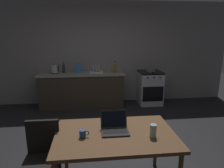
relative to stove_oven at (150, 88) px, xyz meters
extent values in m
plane|color=black|center=(-1.28, -2.13, -0.44)|extent=(12.00, 12.00, 0.00)
cube|color=gray|center=(-0.98, 0.35, 0.90)|extent=(6.40, 0.10, 2.68)
cube|color=#382D23|center=(-1.81, 0.00, -0.02)|extent=(2.10, 0.60, 0.84)
cube|color=gray|center=(-1.81, 0.00, 0.42)|extent=(2.16, 0.64, 0.04)
cube|color=#B7BABF|center=(0.00, 0.00, -0.02)|extent=(0.60, 0.60, 0.84)
cube|color=black|center=(0.00, 0.00, 0.42)|extent=(0.60, 0.60, 0.04)
cube|color=black|center=(0.00, -0.30, -0.09)|extent=(0.54, 0.01, 0.39)
cylinder|color=black|center=(-0.16, -0.31, 0.34)|extent=(0.04, 0.02, 0.04)
cylinder|color=black|center=(0.00, -0.31, 0.34)|extent=(0.04, 0.02, 0.04)
cylinder|color=black|center=(0.16, -0.31, 0.34)|extent=(0.04, 0.02, 0.04)
cube|color=brown|center=(-1.32, -3.01, 0.30)|extent=(1.39, 0.90, 0.04)
cylinder|color=brown|center=(-1.95, -2.62, -0.08)|extent=(0.05, 0.05, 0.72)
cylinder|color=brown|center=(-0.68, -2.62, -0.08)|extent=(0.05, 0.05, 0.72)
cube|color=black|center=(-2.17, -3.06, 0.03)|extent=(0.40, 0.40, 0.04)
cube|color=black|center=(-2.17, -2.88, 0.26)|extent=(0.38, 0.04, 0.42)
cube|color=#232326|center=(-1.32, -2.99, 0.33)|extent=(0.32, 0.22, 0.02)
cube|color=black|center=(-1.32, -2.98, 0.34)|extent=(0.28, 0.12, 0.00)
cube|color=#232326|center=(-1.32, -2.86, 0.44)|extent=(0.32, 0.06, 0.20)
cube|color=black|center=(-1.32, -2.86, 0.44)|extent=(0.29, 0.05, 0.18)
cylinder|color=black|center=(-2.48, 0.00, 0.45)|extent=(0.17, 0.17, 0.02)
cylinder|color=#B2B5BA|center=(-2.48, 0.00, 0.55)|extent=(0.16, 0.16, 0.18)
cylinder|color=#B2B5BA|center=(-2.48, 0.00, 0.65)|extent=(0.10, 0.10, 0.02)
cube|color=black|center=(-2.38, 0.00, 0.56)|extent=(0.02, 0.02, 0.13)
cylinder|color=#8C601E|center=(-0.95, -0.05, 0.55)|extent=(0.08, 0.08, 0.22)
cone|color=#8C601E|center=(-0.95, -0.05, 0.69)|extent=(0.08, 0.08, 0.06)
cylinder|color=black|center=(-0.95, -0.05, 0.73)|extent=(0.03, 0.03, 0.02)
cylinder|color=gray|center=(0.00, -0.02, 0.45)|extent=(0.21, 0.21, 0.01)
torus|color=gray|center=(0.00, -0.02, 0.48)|extent=(0.23, 0.23, 0.02)
cylinder|color=black|center=(0.00, -0.21, 0.46)|extent=(0.02, 0.18, 0.02)
cylinder|color=#264C8C|center=(-1.69, -3.06, 0.36)|extent=(0.07, 0.07, 0.09)
torus|color=#264C8C|center=(-1.64, -3.06, 0.37)|extent=(0.05, 0.01, 0.05)
cylinder|color=#99B7C6|center=(-0.91, -3.13, 0.39)|extent=(0.07, 0.07, 0.15)
cube|color=#3372B2|center=(-1.89, 0.02, 0.57)|extent=(0.13, 0.05, 0.26)
cube|color=silver|center=(-1.44, 0.00, 0.46)|extent=(0.34, 0.26, 0.03)
cylinder|color=beige|center=(-1.51, 0.00, 0.56)|extent=(0.04, 0.18, 0.18)
cylinder|color=beige|center=(-1.44, 0.00, 0.56)|extent=(0.04, 0.18, 0.18)
cylinder|color=beige|center=(-1.37, 0.00, 0.56)|extent=(0.04, 0.18, 0.18)
cylinder|color=#2D2D33|center=(-2.26, 0.08, 0.54)|extent=(0.07, 0.07, 0.20)
cone|color=#2D2D33|center=(-2.26, 0.08, 0.67)|extent=(0.07, 0.07, 0.06)
cylinder|color=black|center=(-2.26, 0.08, 0.71)|extent=(0.03, 0.03, 0.02)
camera|label=1|loc=(-1.59, -5.13, 1.47)|focal=32.52mm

